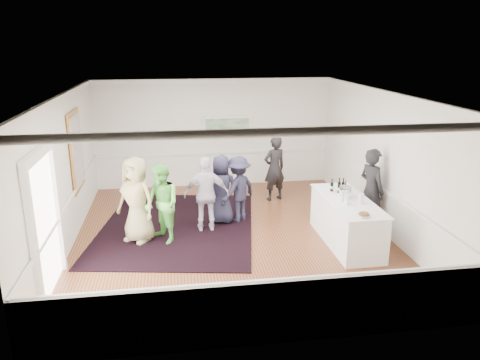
{
  "coord_description": "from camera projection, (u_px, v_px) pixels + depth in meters",
  "views": [
    {
      "loc": [
        -1.26,
        -9.72,
        4.27
      ],
      "look_at": [
        0.22,
        0.2,
        1.25
      ],
      "focal_mm": 35.0,
      "sensor_mm": 36.0,
      "label": 1
    }
  ],
  "objects": [
    {
      "name": "wainscoting",
      "position": [
        231.0,
        215.0,
        10.47
      ],
      "size": [
        7.0,
        8.0,
        1.0
      ],
      "primitive_type": null,
      "color": "white",
      "rests_on": "floor"
    },
    {
      "name": "bartender",
      "position": [
        371.0,
        190.0,
        10.64
      ],
      "size": [
        0.67,
        0.83,
        1.95
      ],
      "primitive_type": "imported",
      "rotation": [
        0.0,
        0.0,
        1.9
      ],
      "color": "black",
      "rests_on": "floor"
    },
    {
      "name": "juice_pitchers",
      "position": [
        350.0,
        198.0,
        9.74
      ],
      "size": [
        0.45,
        0.34,
        0.24
      ],
      "color": "#63A53B",
      "rests_on": "serving_table"
    },
    {
      "name": "wall_back",
      "position": [
        214.0,
        133.0,
        13.94
      ],
      "size": [
        7.0,
        0.02,
        3.2
      ],
      "primitive_type": "cube",
      "color": "white",
      "rests_on": "floor"
    },
    {
      "name": "wine_bottles",
      "position": [
        340.0,
        185.0,
        10.46
      ],
      "size": [
        0.34,
        0.29,
        0.31
      ],
      "color": "black",
      "rests_on": "serving_table"
    },
    {
      "name": "guest_tan",
      "position": [
        136.0,
        200.0,
        10.09
      ],
      "size": [
        1.11,
        1.04,
        1.91
      ],
      "primitive_type": "imported",
      "rotation": [
        0.0,
        0.0,
        -0.65
      ],
      "color": "tan",
      "rests_on": "floor"
    },
    {
      "name": "area_rug",
      "position": [
        178.0,
        226.0,
        11.13
      ],
      "size": [
        4.24,
        5.14,
        0.02
      ],
      "primitive_type": "cube",
      "rotation": [
        0.0,
        0.0,
        -0.17
      ],
      "color": "black",
      "rests_on": "floor"
    },
    {
      "name": "nut_bowl",
      "position": [
        364.0,
        215.0,
        9.0
      ],
      "size": [
        0.24,
        0.24,
        0.08
      ],
      "color": "white",
      "rests_on": "serving_table"
    },
    {
      "name": "landscape_painting",
      "position": [
        227.0,
        127.0,
        13.9
      ],
      "size": [
        1.44,
        0.06,
        0.66
      ],
      "color": "white",
      "rests_on": "wall_back"
    },
    {
      "name": "guest_dark_b",
      "position": [
        274.0,
        168.0,
        12.78
      ],
      "size": [
        0.75,
        0.62,
        1.78
      ],
      "primitive_type": "imported",
      "rotation": [
        0.0,
        0.0,
        3.47
      ],
      "color": "black",
      "rests_on": "floor"
    },
    {
      "name": "wall_left",
      "position": [
        63.0,
        174.0,
        9.66
      ],
      "size": [
        0.02,
        8.0,
        3.2
      ],
      "primitive_type": "cube",
      "color": "white",
      "rests_on": "floor"
    },
    {
      "name": "guest_navy",
      "position": [
        221.0,
        189.0,
        11.18
      ],
      "size": [
        0.95,
        0.78,
        1.67
      ],
      "primitive_type": "imported",
      "rotation": [
        0.0,
        0.0,
        2.79
      ],
      "color": "#1F2035",
      "rests_on": "floor"
    },
    {
      "name": "guest_green",
      "position": [
        162.0,
        204.0,
        10.07
      ],
      "size": [
        1.01,
        1.07,
        1.76
      ],
      "primitive_type": "imported",
      "rotation": [
        0.0,
        0.0,
        -1.02
      ],
      "color": "#62C850",
      "rests_on": "floor"
    },
    {
      "name": "mirror",
      "position": [
        76.0,
        151.0,
        10.84
      ],
      "size": [
        0.05,
        1.25,
        1.85
      ],
      "color": "#BC7E37",
      "rests_on": "wall_left"
    },
    {
      "name": "floor",
      "position": [
        232.0,
        236.0,
        10.61
      ],
      "size": [
        8.0,
        8.0,
        0.0
      ],
      "primitive_type": "plane",
      "color": "brown",
      "rests_on": "ground"
    },
    {
      "name": "wall_front",
      "position": [
        269.0,
        244.0,
        6.37
      ],
      "size": [
        7.0,
        0.02,
        3.2
      ],
      "primitive_type": "cube",
      "color": "white",
      "rests_on": "floor"
    },
    {
      "name": "doorway",
      "position": [
        45.0,
        215.0,
        7.92
      ],
      "size": [
        0.1,
        1.78,
        2.56
      ],
      "color": "white",
      "rests_on": "wall_left"
    },
    {
      "name": "wall_right",
      "position": [
        383.0,
        162.0,
        10.65
      ],
      "size": [
        0.02,
        8.0,
        3.2
      ],
      "primitive_type": "cube",
      "color": "white",
      "rests_on": "floor"
    },
    {
      "name": "guest_lilac",
      "position": [
        206.0,
        194.0,
        10.68
      ],
      "size": [
        1.04,
        0.45,
        1.76
      ],
      "primitive_type": "imported",
      "rotation": [
        0.0,
        0.0,
        3.12
      ],
      "color": "silver",
      "rests_on": "floor"
    },
    {
      "name": "serving_table",
      "position": [
        346.0,
        221.0,
        10.11
      ],
      "size": [
        0.93,
        2.45,
        0.99
      ],
      "color": "white",
      "rests_on": "floor"
    },
    {
      "name": "ice_bucket",
      "position": [
        345.0,
        192.0,
        10.08
      ],
      "size": [
        0.26,
        0.26,
        0.25
      ],
      "primitive_type": "cylinder",
      "color": "silver",
      "rests_on": "serving_table"
    },
    {
      "name": "guest_dark_a",
      "position": [
        238.0,
        189.0,
        11.28
      ],
      "size": [
        1.19,
        1.13,
        1.62
      ],
      "primitive_type": "imported",
      "rotation": [
        0.0,
        0.0,
        3.82
      ],
      "color": "#1F2035",
      "rests_on": "floor"
    },
    {
      "name": "ceiling",
      "position": [
        231.0,
        93.0,
        9.69
      ],
      "size": [
        7.0,
        8.0,
        0.02
      ],
      "primitive_type": "cube",
      "color": "white",
      "rests_on": "wall_back"
    }
  ]
}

